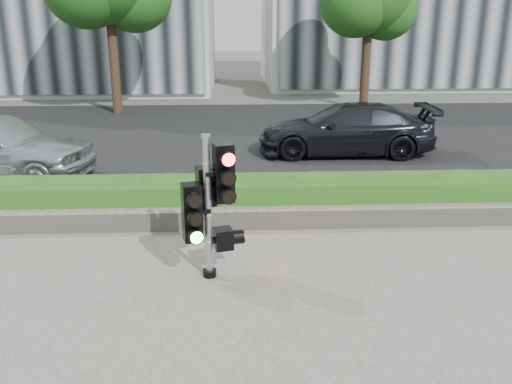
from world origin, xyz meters
TOP-DOWN VIEW (x-y plane):
  - ground at (0.00, 0.00)m, footprint 120.00×120.00m
  - road at (0.00, 10.00)m, footprint 60.00×13.00m
  - curb at (0.00, 3.15)m, footprint 60.00×0.25m
  - stone_wall at (0.00, 1.90)m, footprint 12.00×0.32m
  - hedge at (0.00, 2.55)m, footprint 12.00×1.00m
  - traffic_signal at (-0.37, 0.05)m, footprint 0.75×0.62m
  - car_dark at (3.04, 7.32)m, footprint 4.77×2.09m

SIDE VIEW (x-z plane):
  - ground at x=0.00m, z-range 0.00..0.00m
  - road at x=0.00m, z-range 0.00..0.02m
  - curb at x=0.00m, z-range 0.00..0.12m
  - stone_wall at x=0.00m, z-range 0.03..0.37m
  - hedge at x=0.00m, z-range 0.03..0.71m
  - car_dark at x=3.04m, z-range 0.02..1.39m
  - traffic_signal at x=-0.37m, z-range 0.14..2.19m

